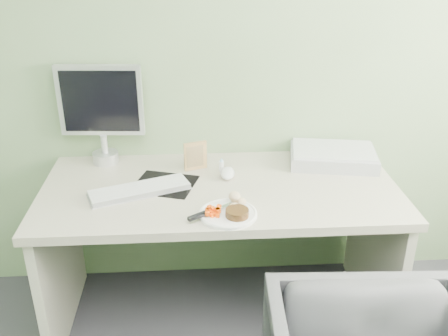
{
  "coord_description": "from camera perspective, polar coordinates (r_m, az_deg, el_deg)",
  "views": [
    {
      "loc": [
        -0.11,
        -0.37,
        1.76
      ],
      "look_at": [
        0.01,
        1.5,
        0.88
      ],
      "focal_mm": 40.0,
      "sensor_mm": 36.0,
      "label": 1
    }
  ],
  "objects": [
    {
      "name": "wall_back",
      "position": [
        2.4,
        -1.04,
        15.4
      ],
      "size": [
        3.5,
        0.0,
        3.5
      ],
      "primitive_type": "plane",
      "rotation": [
        1.57,
        0.0,
        0.0
      ],
      "color": "#82A272",
      "rests_on": "floor"
    },
    {
      "name": "desk",
      "position": [
        2.33,
        -0.44,
        -6.08
      ],
      "size": [
        1.6,
        0.75,
        0.73
      ],
      "color": "#BCB29D",
      "rests_on": "floor"
    },
    {
      "name": "plate",
      "position": [
        2.02,
        0.47,
        -5.27
      ],
      "size": [
        0.23,
        0.23,
        0.01
      ],
      "primitive_type": "cylinder",
      "color": "white",
      "rests_on": "desk"
    },
    {
      "name": "steak",
      "position": [
        1.98,
        1.51,
        -5.15
      ],
      "size": [
        0.11,
        0.11,
        0.03
      ],
      "primitive_type": "cylinder",
      "rotation": [
        0.0,
        0.0,
        0.27
      ],
      "color": "black",
      "rests_on": "plate"
    },
    {
      "name": "potato_pile",
      "position": [
        2.06,
        1.37,
        -3.56
      ],
      "size": [
        0.12,
        0.1,
        0.05
      ],
      "primitive_type": "ellipsoid",
      "rotation": [
        0.0,
        0.0,
        0.37
      ],
      "color": "#AA8352",
      "rests_on": "plate"
    },
    {
      "name": "carrot_heap",
      "position": [
        2.0,
        -1.22,
        -4.78
      ],
      "size": [
        0.07,
        0.06,
        0.04
      ],
      "primitive_type": "cube",
      "rotation": [
        0.0,
        0.0,
        0.17
      ],
      "color": "#FF4C05",
      "rests_on": "plate"
    },
    {
      "name": "steak_knife",
      "position": [
        1.99,
        -2.28,
        -5.23
      ],
      "size": [
        0.19,
        0.14,
        0.02
      ],
      "rotation": [
        0.0,
        0.0,
        0.6
      ],
      "color": "silver",
      "rests_on": "plate"
    },
    {
      "name": "mousepad",
      "position": [
        2.27,
        -6.81,
        -1.85
      ],
      "size": [
        0.32,
        0.3,
        0.0
      ],
      "primitive_type": "cube",
      "rotation": [
        0.0,
        0.0,
        -0.3
      ],
      "color": "black",
      "rests_on": "desk"
    },
    {
      "name": "keyboard",
      "position": [
        2.21,
        -9.62,
        -2.42
      ],
      "size": [
        0.45,
        0.27,
        0.02
      ],
      "primitive_type": "cube",
      "rotation": [
        0.0,
        0.0,
        0.36
      ],
      "color": "white",
      "rests_on": "desk"
    },
    {
      "name": "computer_mouse",
      "position": [
        2.32,
        0.42,
        -0.6
      ],
      "size": [
        0.08,
        0.12,
        0.04
      ],
      "primitive_type": "ellipsoid",
      "rotation": [
        0.0,
        0.0,
        -0.11
      ],
      "color": "white",
      "rests_on": "desk"
    },
    {
      "name": "photo_frame",
      "position": [
        2.38,
        -3.29,
        1.4
      ],
      "size": [
        0.11,
        0.05,
        0.14
      ],
      "primitive_type": "cube",
      "rotation": [
        0.0,
        0.0,
        0.33
      ],
      "color": "#A8804E",
      "rests_on": "desk"
    },
    {
      "name": "eyedrop_bottle",
      "position": [
        2.37,
        -0.29,
        0.34
      ],
      "size": [
        0.02,
        0.02,
        0.07
      ],
      "color": "white",
      "rests_on": "desk"
    },
    {
      "name": "scanner",
      "position": [
        2.52,
        12.33,
        1.24
      ],
      "size": [
        0.45,
        0.34,
        0.06
      ],
      "primitive_type": "cube",
      "rotation": [
        0.0,
        0.0,
        -0.17
      ],
      "color": "#A7AAAE",
      "rests_on": "desk"
    },
    {
      "name": "monitor",
      "position": [
        2.46,
        -13.87,
        6.57
      ],
      "size": [
        0.4,
        0.13,
        0.48
      ],
      "rotation": [
        0.0,
        0.0,
        -0.07
      ],
      "color": "silver",
      "rests_on": "desk"
    }
  ]
}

